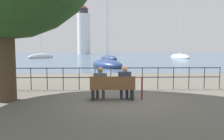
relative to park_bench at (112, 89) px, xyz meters
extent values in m
plane|color=#605B51|center=(0.00, 0.06, -0.43)|extent=(1000.00, 1000.00, 0.00)
cube|color=#47607A|center=(0.00, 159.51, -0.42)|extent=(600.00, 300.00, 0.01)
cylinder|color=#423323|center=(-3.90, 0.02, 1.25)|extent=(0.72, 0.72, 3.36)
cube|color=brown|center=(0.00, 0.06, 0.00)|extent=(1.66, 0.45, 0.05)
cube|color=brown|center=(0.00, -0.14, 0.25)|extent=(1.66, 0.04, 0.45)
cube|color=black|center=(-0.73, 0.06, -0.23)|extent=(0.10, 0.41, 0.40)
cube|color=black|center=(0.73, 0.06, -0.23)|extent=(0.10, 0.41, 0.40)
cylinder|color=#4C4C51|center=(-0.56, 0.22, -0.20)|extent=(0.11, 0.11, 0.45)
cylinder|color=#4C4C51|center=(-0.34, 0.22, -0.20)|extent=(0.11, 0.11, 0.45)
cube|color=#4C4C51|center=(-0.45, 0.13, 0.07)|extent=(0.42, 0.26, 0.14)
cube|color=#4C4C51|center=(-0.45, 0.04, 0.30)|extent=(0.49, 0.24, 0.56)
sphere|color=#846047|center=(-0.45, 0.04, 0.71)|extent=(0.22, 0.22, 0.22)
cylinder|color=#2D3347|center=(0.35, 0.22, -0.20)|extent=(0.11, 0.11, 0.45)
cylinder|color=#2D3347|center=(0.56, 0.22, -0.20)|extent=(0.11, 0.11, 0.45)
cube|color=#2D3347|center=(0.45, 0.13, 0.07)|extent=(0.40, 0.26, 0.14)
cube|color=#2D3347|center=(0.45, 0.04, 0.33)|extent=(0.47, 0.24, 0.60)
sphere|color=tan|center=(0.45, 0.04, 0.75)|extent=(0.23, 0.23, 0.23)
cylinder|color=black|center=(-4.48, 2.22, 0.10)|extent=(0.04, 0.04, 1.05)
cylinder|color=black|center=(-3.74, 2.22, 0.10)|extent=(0.04, 0.04, 1.05)
cylinder|color=black|center=(-2.99, 2.22, 0.10)|extent=(0.04, 0.04, 1.05)
cylinder|color=black|center=(-2.24, 2.22, 0.10)|extent=(0.04, 0.04, 1.05)
cylinder|color=black|center=(-1.49, 2.22, 0.10)|extent=(0.04, 0.04, 1.05)
cylinder|color=black|center=(-0.75, 2.22, 0.10)|extent=(0.04, 0.04, 1.05)
cylinder|color=black|center=(0.00, 2.22, 0.10)|extent=(0.04, 0.04, 1.05)
cylinder|color=black|center=(0.75, 2.22, 0.10)|extent=(0.04, 0.04, 1.05)
cylinder|color=black|center=(1.49, 2.22, 0.10)|extent=(0.04, 0.04, 1.05)
cylinder|color=black|center=(2.24, 2.22, 0.10)|extent=(0.04, 0.04, 1.05)
cylinder|color=black|center=(2.99, 2.22, 0.10)|extent=(0.04, 0.04, 1.05)
cylinder|color=black|center=(3.74, 2.22, 0.10)|extent=(0.04, 0.04, 1.05)
cylinder|color=black|center=(4.48, 2.22, 0.10)|extent=(0.04, 0.04, 1.05)
cylinder|color=black|center=(5.23, 2.22, 0.10)|extent=(0.04, 0.04, 1.05)
cylinder|color=black|center=(0.00, 2.22, 0.59)|extent=(10.46, 0.04, 0.04)
cylinder|color=black|center=(0.00, 2.22, 0.15)|extent=(10.46, 0.04, 0.04)
cylinder|color=maroon|center=(1.10, -0.03, -0.03)|extent=(0.06, 0.06, 0.79)
cone|color=maroon|center=(1.10, -0.03, 0.42)|extent=(0.09, 0.09, 0.11)
ellipsoid|color=navy|center=(0.45, 36.19, -0.18)|extent=(4.39, 7.38, 1.25)
cylinder|color=silver|center=(0.45, 36.19, 6.05)|extent=(0.14, 0.14, 11.69)
ellipsoid|color=white|center=(16.98, 41.81, -0.12)|extent=(3.41, 7.21, 1.56)
cylinder|color=silver|center=(16.98, 41.81, 4.57)|extent=(0.14, 0.14, 8.43)
ellipsoid|color=navy|center=(-0.09, 16.36, -0.18)|extent=(4.67, 6.51, 1.25)
cylinder|color=silver|center=(-0.09, 16.36, 5.72)|extent=(0.14, 0.14, 11.05)
ellipsoid|color=silver|center=(-15.62, 45.35, -0.10)|extent=(5.06, 8.55, 1.63)
cylinder|color=silver|center=(-15.62, 45.35, 3.62)|extent=(0.14, 0.14, 6.47)
cylinder|color=white|center=(-10.87, 103.12, 9.56)|extent=(6.39, 6.39, 19.97)
cylinder|color=#2D2D33|center=(-10.87, 103.12, 20.76)|extent=(4.47, 4.47, 2.44)
cone|color=#4C1E19|center=(-10.87, 103.12, 22.95)|extent=(5.11, 5.11, 1.95)
camera|label=1|loc=(-0.28, -8.00, 1.41)|focal=35.00mm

